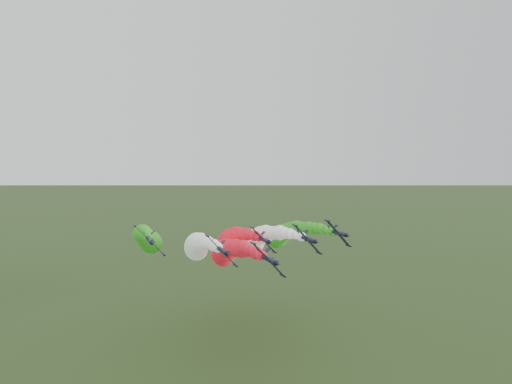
{
  "coord_description": "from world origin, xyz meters",
  "views": [
    {
      "loc": [
        -34.91,
        -102.21,
        53.22
      ],
      "look_at": [
        -0.97,
        -3.29,
        46.23
      ],
      "focal_mm": 35.0,
      "sensor_mm": 36.0,
      "label": 1
    }
  ],
  "objects_px": {
    "jet_outer_left": "(147,239)",
    "jet_trail": "(231,239)",
    "jet_lead": "(227,252)",
    "jet_outer_right": "(285,234)",
    "jet_inner_left": "(197,246)",
    "jet_inner_right": "(258,239)"
  },
  "relations": [
    {
      "from": "jet_inner_right",
      "to": "jet_outer_left",
      "type": "xyz_separation_m",
      "value": [
        -32.87,
        4.56,
        0.98
      ]
    },
    {
      "from": "jet_inner_left",
      "to": "jet_trail",
      "type": "relative_size",
      "value": 1.0
    },
    {
      "from": "jet_outer_right",
      "to": "jet_inner_right",
      "type": "bearing_deg",
      "value": -151.22
    },
    {
      "from": "jet_inner_right",
      "to": "jet_trail",
      "type": "relative_size",
      "value": 1.0
    },
    {
      "from": "jet_outer_left",
      "to": "jet_lead",
      "type": "bearing_deg",
      "value": -45.25
    },
    {
      "from": "jet_inner_right",
      "to": "jet_outer_right",
      "type": "distance_m",
      "value": 12.67
    },
    {
      "from": "jet_outer_left",
      "to": "jet_outer_right",
      "type": "relative_size",
      "value": 1.0
    },
    {
      "from": "jet_inner_right",
      "to": "jet_trail",
      "type": "height_order",
      "value": "jet_inner_right"
    },
    {
      "from": "jet_trail",
      "to": "jet_outer_right",
      "type": "bearing_deg",
      "value": -28.5
    },
    {
      "from": "jet_trail",
      "to": "jet_inner_left",
      "type": "bearing_deg",
      "value": -130.53
    },
    {
      "from": "jet_lead",
      "to": "jet_inner_left",
      "type": "relative_size",
      "value": 1.0
    },
    {
      "from": "jet_outer_left",
      "to": "jet_outer_right",
      "type": "bearing_deg",
      "value": 2.0
    },
    {
      "from": "jet_lead",
      "to": "jet_outer_right",
      "type": "height_order",
      "value": "jet_outer_right"
    },
    {
      "from": "jet_outer_left",
      "to": "jet_trail",
      "type": "xyz_separation_m",
      "value": [
        28.28,
        10.06,
        -3.07
      ]
    },
    {
      "from": "jet_inner_right",
      "to": "jet_outer_left",
      "type": "distance_m",
      "value": 33.2
    },
    {
      "from": "jet_inner_left",
      "to": "jet_outer_left",
      "type": "xyz_separation_m",
      "value": [
        -13.08,
        7.71,
        1.62
      ]
    },
    {
      "from": "jet_inner_left",
      "to": "jet_trail",
      "type": "xyz_separation_m",
      "value": [
        15.19,
        17.77,
        -1.45
      ]
    },
    {
      "from": "jet_trail",
      "to": "jet_inner_right",
      "type": "bearing_deg",
      "value": -72.56
    },
    {
      "from": "jet_inner_left",
      "to": "jet_outer_right",
      "type": "distance_m",
      "value": 32.25
    },
    {
      "from": "jet_inner_left",
      "to": "jet_outer_right",
      "type": "height_order",
      "value": "jet_outer_right"
    },
    {
      "from": "jet_lead",
      "to": "jet_trail",
      "type": "bearing_deg",
      "value": 71.99
    },
    {
      "from": "jet_outer_left",
      "to": "jet_trail",
      "type": "relative_size",
      "value": 1.0
    }
  ]
}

